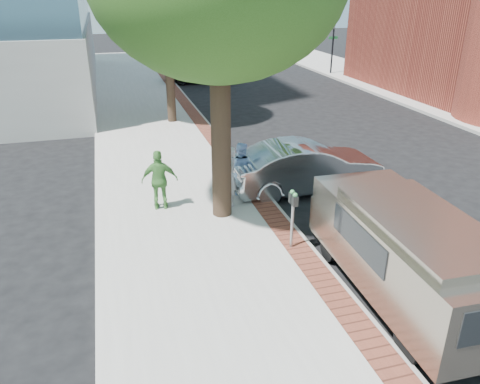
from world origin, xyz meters
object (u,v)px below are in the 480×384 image
object	(u,v)px
parking_meter	(293,208)
sedan_silver	(306,167)
van	(403,247)
person_gray	(229,177)
person_officer	(240,169)
bg_car	(201,70)
person_green	(160,180)

from	to	relation	value
parking_meter	sedan_silver	xyz separation A→B (m)	(1.82, 3.40, -0.42)
van	sedan_silver	bearing A→B (deg)	89.57
person_gray	van	world-z (taller)	van
person_officer	sedan_silver	distance (m)	2.12
sedan_silver	van	xyz separation A→B (m)	(-0.24, -5.46, 0.28)
parking_meter	bg_car	xyz separation A→B (m)	(2.34, 22.13, -0.39)
bg_car	van	bearing A→B (deg)	-174.52
parking_meter	bg_car	distance (m)	22.25
parking_meter	person_officer	distance (m)	3.43
person_green	parking_meter	bearing A→B (deg)	139.31
person_green	van	world-z (taller)	van
person_gray	bg_car	xyz separation A→B (m)	(3.14, 19.35, -0.19)
parking_meter	person_green	xyz separation A→B (m)	(-2.73, 3.05, -0.20)
parking_meter	van	distance (m)	2.60
person_officer	person_green	distance (m)	2.46
van	parking_meter	bearing A→B (deg)	129.67
person_green	person_gray	bearing A→B (deg)	179.35
person_green	bg_car	size ratio (longest dim) A/B	0.36
person_gray	sedan_silver	world-z (taller)	person_gray
person_gray	van	distance (m)	5.39
person_officer	person_gray	bearing A→B (deg)	82.17
person_green	sedan_silver	bearing A→B (deg)	-168.08
person_green	sedan_silver	xyz separation A→B (m)	(4.55, 0.35, -0.22)
van	person_officer	bearing A→B (deg)	111.01
sedan_silver	bg_car	xyz separation A→B (m)	(0.52, 18.73, 0.03)
person_gray	person_green	size ratio (longest dim) A/B	1.00
sedan_silver	person_officer	bearing A→B (deg)	89.84
person_officer	van	size ratio (longest dim) A/B	0.30
parking_meter	sedan_silver	world-z (taller)	parking_meter
person_officer	parking_meter	bearing A→B (deg)	125.67
person_gray	person_officer	world-z (taller)	person_gray
person_gray	sedan_silver	distance (m)	2.70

